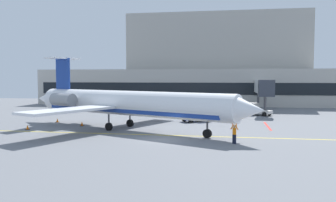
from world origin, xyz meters
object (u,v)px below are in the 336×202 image
object	(u,v)px
regional_jet	(124,103)
belt_loader	(256,110)
baggage_tug	(85,105)
pushback_tractor	(200,115)
marshaller	(234,133)

from	to	relation	value
regional_jet	belt_loader	world-z (taller)	regional_jet
baggage_tug	pushback_tractor	world-z (taller)	baggage_tug
regional_jet	baggage_tug	xyz separation A→B (m)	(-14.65, 22.89, -2.13)
baggage_tug	belt_loader	world-z (taller)	baggage_tug
regional_jet	pushback_tractor	distance (m)	12.20
belt_loader	marshaller	size ratio (longest dim) A/B	2.27
pushback_tractor	belt_loader	size ratio (longest dim) A/B	1.02
pushback_tractor	belt_loader	xyz separation A→B (m)	(8.37, 9.66, 0.03)
baggage_tug	marshaller	bearing A→B (deg)	-47.82
baggage_tug	pushback_tractor	bearing A→B (deg)	-31.70
pushback_tractor	baggage_tug	bearing A→B (deg)	148.30
regional_jet	marshaller	world-z (taller)	regional_jet
baggage_tug	belt_loader	size ratio (longest dim) A/B	0.86
regional_jet	marshaller	distance (m)	14.71
baggage_tug	regional_jet	bearing A→B (deg)	-57.38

